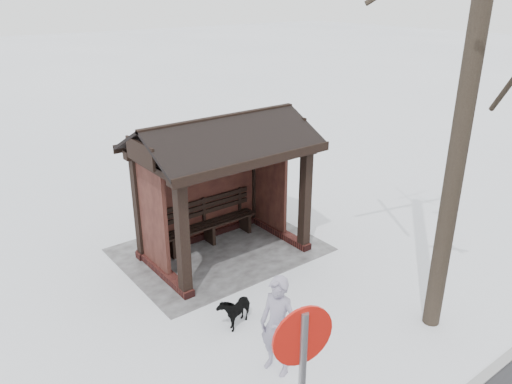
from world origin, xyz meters
TOP-DOWN VIEW (x-y plane):
  - ground at (0.00, 0.00)m, footprint 120.00×120.00m
  - trampled_patch at (0.00, -0.20)m, footprint 4.20×3.20m
  - bus_shelter at (0.00, -0.16)m, footprint 3.60×2.40m
  - pedestrian at (1.39, 3.47)m, footprint 0.54×0.68m
  - dog at (1.24, 2.15)m, footprint 0.78×0.58m
  - road_sign at (2.56, 5.21)m, footprint 0.66×0.17m

SIDE VIEW (x-z plane):
  - ground at x=0.00m, z-range 0.00..0.00m
  - trampled_patch at x=0.00m, z-range 0.00..0.02m
  - dog at x=1.24m, z-range 0.00..0.60m
  - pedestrian at x=1.39m, z-range 0.00..1.61m
  - road_sign at x=2.56m, z-range 0.55..3.17m
  - bus_shelter at x=0.00m, z-range 0.62..3.71m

